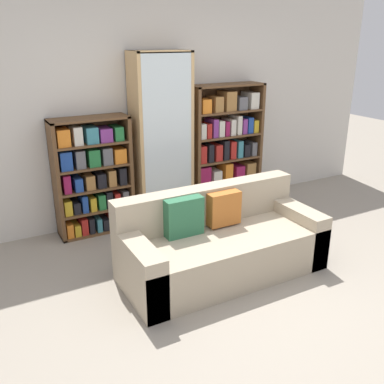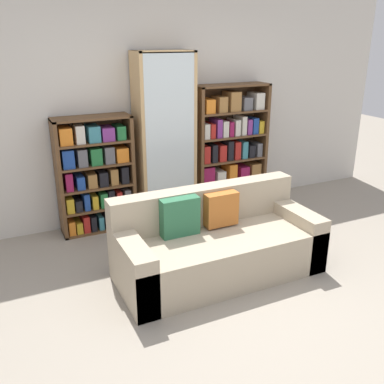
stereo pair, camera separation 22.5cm
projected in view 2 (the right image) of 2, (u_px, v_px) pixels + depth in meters
The scene contains 7 objects.
ground_plane at pixel (257, 302), 3.67m from camera, with size 16.00×16.00×0.00m, color gray.
wall_back at pixel (157, 107), 5.13m from camera, with size 6.69×0.06×2.70m.
couch at pixel (216, 245), 4.04m from camera, with size 1.91×0.82×0.79m.
bookshelf_left at pixel (95, 176), 4.85m from camera, with size 0.85×0.32×1.33m.
display_cabinet at pixel (164, 139), 5.06m from camera, with size 0.68×0.36×2.00m.
bookshelf_right at pixel (229, 150), 5.53m from camera, with size 0.98×0.32×1.59m.
wine_bottle at pixel (222, 218), 4.99m from camera, with size 0.08×0.08×0.36m.
Camera 2 is at (-1.85, -2.57, 2.15)m, focal length 40.00 mm.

